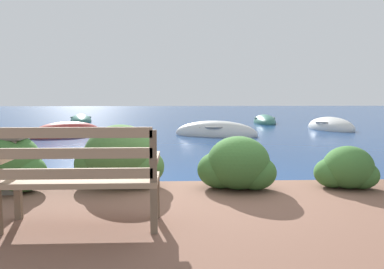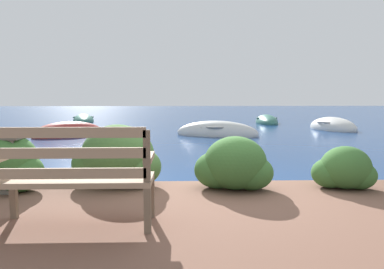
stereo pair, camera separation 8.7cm
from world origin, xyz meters
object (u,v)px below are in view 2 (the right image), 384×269
Objects in this scene: park_bench at (74,175)px; rowboat_nearest at (69,134)px; rowboat_outer at (267,122)px; rowboat_distant at (83,121)px; mooring_buoy at (71,129)px; rowboat_far at (333,128)px; rowboat_mid at (217,134)px.

park_bench reaches higher than rowboat_nearest.
rowboat_outer is at bearing 74.94° from park_bench.
mooring_buoy is (0.78, -4.94, 0.03)m from rowboat_distant.
rowboat_nearest is at bearing 110.88° from park_bench.
mooring_buoy is (-10.33, -0.28, 0.01)m from rowboat_far.
park_bench reaches higher than rowboat_outer.
rowboat_outer is (8.01, 5.56, -0.01)m from rowboat_nearest.
rowboat_mid is at bearing -24.68° from rowboat_outer.
rowboat_far reaches higher than rowboat_distant.
rowboat_mid reaches higher than rowboat_nearest.
rowboat_distant is (-6.27, 6.68, -0.01)m from rowboat_mid.
rowboat_outer is (2.98, 5.52, -0.01)m from rowboat_mid.
rowboat_nearest is 0.97× the size of rowboat_far.
park_bench is 0.53× the size of rowboat_far.
park_bench reaches higher than rowboat_far.
rowboat_nearest is at bearing -51.54° from rowboat_outer.
park_bench is 11.65m from mooring_buoy.
rowboat_outer is at bearing 24.06° from mooring_buoy.
park_bench is 2.55× the size of mooring_buoy.
rowboat_distant is at bearing -28.91° from rowboat_mid.
rowboat_mid is at bearing 80.94° from park_bench.
rowboat_mid reaches higher than rowboat_outer.
park_bench is 0.54× the size of rowboat_nearest.
rowboat_nearest is 5.03m from rowboat_mid.
rowboat_far is at bearing 159.62° from rowboat_nearest.
rowboat_mid is 5.24m from rowboat_far.
rowboat_far is 4.86× the size of mooring_buoy.
rowboat_nearest is 0.84× the size of rowboat_distant.
rowboat_mid reaches higher than rowboat_far.
rowboat_far is (7.03, 11.43, -0.63)m from park_bench.
rowboat_distant is at bearing 99.03° from mooring_buoy.
rowboat_outer is (5.17, 14.93, -0.64)m from park_bench.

